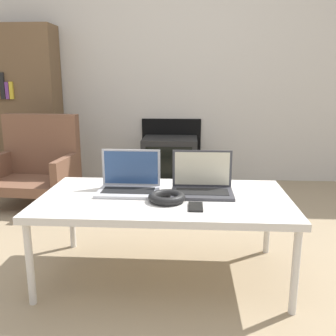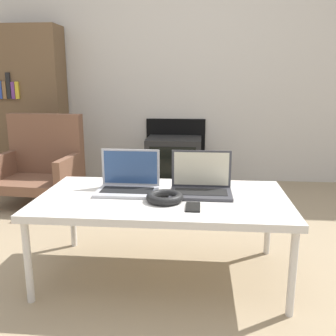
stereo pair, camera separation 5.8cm
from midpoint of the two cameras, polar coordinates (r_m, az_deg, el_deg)
ground_plane at (r=2.04m, az=-0.28°, el=-17.67°), size 14.00×14.00×0.00m
wall_back at (r=3.96m, az=2.83°, el=16.76°), size 7.00×0.08×2.60m
table at (r=1.98m, az=0.07°, el=-5.20°), size 1.30×0.71×0.45m
laptop_left at (r=2.06m, az=-5.24°, el=-2.20°), size 0.33×0.23×0.22m
laptop_right at (r=2.03m, az=5.87°, el=-2.47°), size 0.33×0.22×0.22m
headphones at (r=1.88m, az=0.38°, el=-4.49°), size 0.19×0.19×0.04m
phone at (r=1.80m, az=4.75°, el=-5.95°), size 0.07×0.13×0.01m
tv at (r=3.78m, az=1.37°, el=0.97°), size 0.54×0.44×0.48m
armchair at (r=3.42m, az=-18.32°, el=0.86°), size 0.71×0.59×0.76m
bookshelf at (r=4.14m, az=-19.90°, el=8.90°), size 0.71×0.32×1.57m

